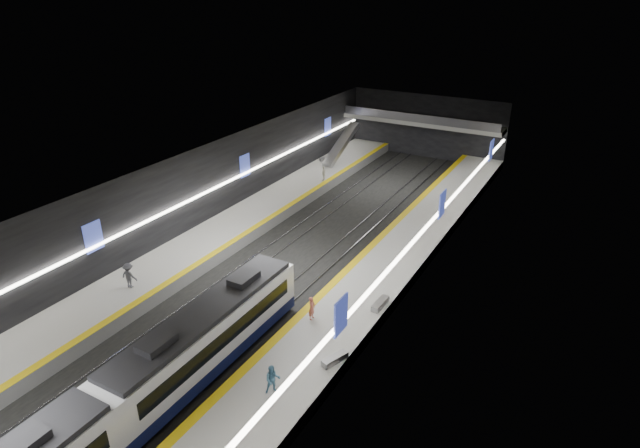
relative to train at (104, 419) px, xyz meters
The scene contains 25 objects.
ground 18.46m from the train, 97.84° to the left, with size 70.00×70.00×0.00m, color black.
ceiling 19.22m from the train, 97.84° to the left, with size 20.00×70.00×0.04m, color beige.
wall_left 22.11m from the train, 124.55° to the left, with size 0.04×70.00×8.00m, color black.
wall_right 19.72m from the train, 67.55° to the left, with size 0.04×70.00×8.00m, color black.
wall_back 53.24m from the train, 92.69° to the left, with size 20.00×0.04×8.00m, color black.
platform_left 20.79m from the train, 118.85° to the left, with size 5.00×70.00×1.00m, color slate.
tile_surface_left 20.76m from the train, 118.85° to the left, with size 5.00×70.00×0.02m, color #AAAAA5.
tactile_strip_left 19.79m from the train, 113.25° to the left, with size 0.60×70.00×0.02m, color #DBB60B.
platform_right 18.90m from the train, 74.60° to the left, with size 5.00×70.00×1.00m, color slate.
tile_surface_right 18.87m from the train, 74.60° to the left, with size 5.00×70.00×0.02m, color #AAAAA5.
tactile_strip_right 18.40m from the train, 81.23° to the left, with size 0.60×70.00×0.02m, color #DBB60B.
rails 18.45m from the train, 97.84° to the left, with size 6.52×70.00×0.12m.
train is the anchor object (origin of this frame).
ad_posters 19.45m from the train, 97.44° to the left, with size 19.94×53.50×2.20m.
cove_light_left 21.99m from the train, 124.12° to the left, with size 0.25×68.60×0.12m, color white.
cove_light_right 19.63m from the train, 68.09° to the left, with size 0.25×68.60×0.12m, color white.
mezzanine_bridge 51.22m from the train, 92.80° to the left, with size 20.00×3.00×1.50m.
escalator 45.28m from the train, 102.76° to the left, with size 1.20×8.00×0.60m, color #99999E.
bench_left_far 44.35m from the train, 104.99° to the left, with size 0.45×1.61×0.39m, color #99999E.
bench_right_near 12.51m from the train, 55.84° to the left, with size 0.48×1.74×0.42m, color #99999E.
bench_right_far 18.31m from the train, 67.50° to the left, with size 0.51×1.84×0.45m, color #99999E.
passenger_right_a 13.92m from the train, 74.70° to the left, with size 0.59×0.39×1.62m, color #D2664E.
passenger_right_b 8.38m from the train, 51.07° to the left, with size 0.84×0.65×1.72m, color teal.
passenger_left_a 37.45m from the train, 102.70° to the left, with size 0.97×0.40×1.65m, color silver.
passenger_left_b 14.20m from the train, 132.86° to the left, with size 1.24×0.71×1.92m, color #45464D.
Camera 1 is at (20.84, -29.81, 21.38)m, focal length 30.00 mm.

